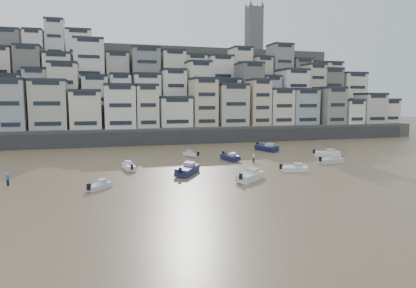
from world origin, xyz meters
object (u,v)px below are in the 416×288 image
object	(u,v)px
boat_a	(250,175)
boat_e	(230,157)
person_pink	(254,158)
boat_h	(191,154)
boat_c	(187,168)
boat_g	(327,153)
boat_d	(331,160)
boat_j	(99,185)
person_blue	(8,179)
boat_i	(267,147)
boat_f	(129,166)
boat_b	(294,168)

from	to	relation	value
boat_a	boat_e	world-z (taller)	boat_a
boat_a	person_pink	size ratio (longest dim) A/B	3.55
boat_h	person_pink	size ratio (longest dim) A/B	2.50
boat_c	boat_g	bearing A→B (deg)	-40.39
boat_a	person_pink	xyz separation A→B (m)	(6.66, 14.28, 0.03)
boat_d	boat_j	size ratio (longest dim) A/B	1.26
person_blue	boat_j	bearing A→B (deg)	-25.24
boat_c	person_pink	size ratio (longest dim) A/B	3.97
boat_c	boat_d	distance (m)	27.20
boat_i	person_blue	bearing A→B (deg)	-82.69
boat_c	person_pink	bearing A→B (deg)	-30.34
boat_e	boat_h	world-z (taller)	boat_e
boat_d	person_pink	bearing A→B (deg)	153.36
boat_c	boat_h	size ratio (longest dim) A/B	1.59
boat_i	person_blue	world-z (taller)	boat_i
person_blue	person_pink	bearing A→B (deg)	11.95
boat_d	boat_h	bearing A→B (deg)	140.91
boat_i	boat_d	bearing A→B (deg)	-4.60
boat_f	boat_i	bearing A→B (deg)	-71.26
boat_b	person_blue	xyz separation A→B (m)	(-41.36, 2.01, 0.25)
boat_i	person_pink	xyz separation A→B (m)	(-8.88, -13.38, -0.03)
boat_f	boat_i	size ratio (longest dim) A/B	0.76
boat_c	boat_h	xyz separation A→B (m)	(4.80, 17.28, -0.35)
boat_h	boat_j	distance (m)	29.43
boat_b	person_pink	bearing A→B (deg)	117.39
boat_f	boat_g	distance (m)	39.87
boat_i	person_pink	bearing A→B (deg)	-50.63
boat_c	person_blue	distance (m)	24.63
person_pink	person_blue	bearing A→B (deg)	-168.05
boat_b	boat_h	world-z (taller)	boat_b
boat_a	person_pink	distance (m)	15.76
boat_c	boat_d	world-z (taller)	boat_c
boat_d	boat_e	world-z (taller)	boat_e
boat_c	boat_e	bearing A→B (deg)	-13.39
boat_a	person_blue	size ratio (longest dim) A/B	3.55
boat_h	person_blue	world-z (taller)	person_blue
boat_b	person_pink	size ratio (longest dim) A/B	2.61
boat_g	person_blue	distance (m)	57.01
boat_b	boat_d	bearing A→B (deg)	39.87
boat_f	person_pink	world-z (taller)	person_pink
boat_h	person_pink	xyz separation A→B (m)	(9.34, -9.78, 0.28)
boat_a	boat_c	size ratio (longest dim) A/B	0.90
boat_d	person_pink	world-z (taller)	person_pink
boat_a	boat_i	xyz separation A→B (m)	(15.54, 27.66, 0.05)
boat_d	person_blue	size ratio (longest dim) A/B	2.91
boat_c	person_blue	bearing A→B (deg)	123.32
boat_e	person_blue	bearing A→B (deg)	-82.29
boat_c	boat_a	bearing A→B (deg)	-100.45
boat_b	boat_c	distance (m)	16.96
boat_a	boat_d	world-z (taller)	boat_a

